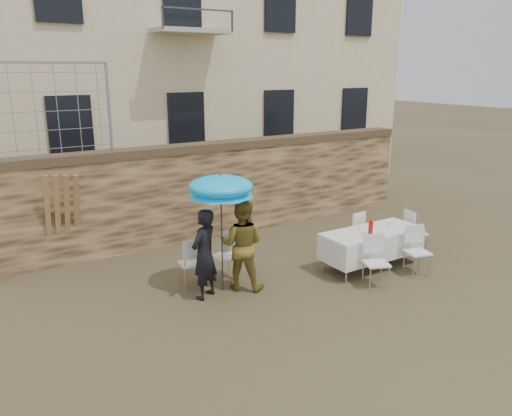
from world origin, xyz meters
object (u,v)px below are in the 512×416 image
banquet_table (372,233)px  table_chair_front_right (418,251)px  woman_dress (242,245)px  table_chair_front_left (377,262)px  table_chair_back (352,232)px  couple_chair_right (225,254)px  man_suit (204,254)px  soda_bottle (371,228)px  couple_chair_left (192,262)px  table_chair_side (415,232)px  umbrella (221,190)px

banquet_table → table_chair_front_right: table_chair_front_right is taller
woman_dress → table_chair_front_right: 3.47m
table_chair_front_left → table_chair_back: 1.74m
couple_chair_right → table_chair_front_right: (3.27, -1.79, 0.00)m
woman_dress → table_chair_front_left: woman_dress is taller
man_suit → table_chair_front_right: 4.18m
table_chair_back → soda_bottle: bearing=60.3°
couple_chair_left → table_chair_front_left: size_ratio=1.00×
soda_bottle → table_chair_front_right: bearing=-40.6°
woman_dress → soda_bottle: 2.61m
soda_bottle → man_suit: bearing=168.9°
table_chair_front_right → table_chair_side: (0.90, 0.85, 0.00)m
soda_bottle → umbrella: bearing=165.5°
man_suit → table_chair_side: (4.87, -0.39, -0.33)m
table_chair_back → table_chair_side: (1.20, -0.70, 0.00)m
woman_dress → couple_chair_left: woman_dress is taller
couple_chair_left → table_chair_side: size_ratio=1.00×
banquet_table → table_chair_front_right: 0.94m
umbrella → soda_bottle: bearing=-14.5°
couple_chair_left → couple_chair_right: same height
couple_chair_left → table_chair_front_left: same height
woman_dress → banquet_table: size_ratio=0.80×
umbrella → table_chair_front_left: 3.14m
banquet_table → soda_bottle: soda_bottle is taller
man_suit → table_chair_front_left: man_suit is taller
umbrella → couple_chair_right: bearing=56.3°
couple_chair_right → table_chair_front_left: same height
woman_dress → umbrella: bearing=26.0°
table_chair_back → woman_dress: bearing=-0.9°
table_chair_back → couple_chair_left: bearing=-10.6°
table_chair_front_left → couple_chair_left: bearing=169.3°
couple_chair_left → table_chair_back: bearing=-176.9°
couple_chair_right → table_chair_side: (4.17, -0.94, 0.00)m
banquet_table → table_chair_front_left: 0.99m
table_chair_side → table_chair_front_right: bearing=146.8°
couple_chair_left → soda_bottle: bearing=166.9°
umbrella → couple_chair_right: size_ratio=2.07×
umbrella → couple_chair_left: (-0.40, 0.45, -1.39)m
woman_dress → table_chair_front_right: size_ratio=1.75×
umbrella → woman_dress: bearing=-15.9°
couple_chair_right → soda_bottle: size_ratio=3.69×
umbrella → table_chair_back: bearing=3.6°
man_suit → table_chair_back: size_ratio=1.68×
table_chair_side → table_chair_front_left: bearing=126.4°
umbrella → table_chair_front_left: size_ratio=2.07×
table_chair_front_right → table_chair_side: 1.24m
woman_dress → table_chair_side: woman_dress is taller
soda_bottle → couple_chair_right: bearing=155.2°
table_chair_side → banquet_table: bearing=107.5°
man_suit → woman_dress: bearing=150.5°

